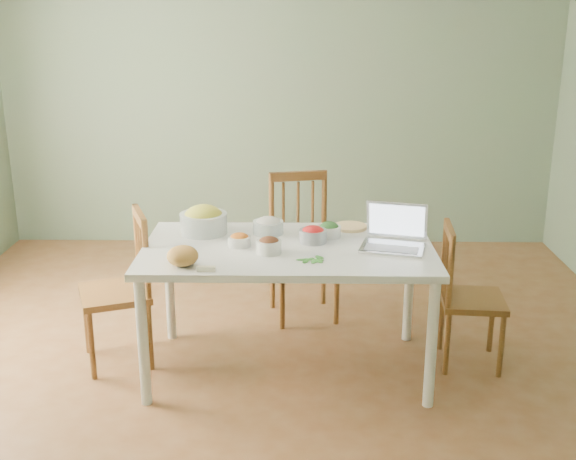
{
  "coord_description": "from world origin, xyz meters",
  "views": [
    {
      "loc": [
        0.18,
        -3.95,
        2.14
      ],
      "look_at": [
        0.12,
        -0.0,
        0.9
      ],
      "focal_mm": 44.43,
      "sensor_mm": 36.0,
      "label": 1
    }
  ],
  "objects_px": {
    "chair_right": "(473,297)",
    "laptop": "(393,229)",
    "chair_left": "(114,290)",
    "chair_far": "(304,249)",
    "bread_boule": "(183,256)",
    "bowl_squash": "(204,220)",
    "dining_table": "(288,309)"
  },
  "relations": [
    {
      "from": "chair_far",
      "to": "laptop",
      "type": "xyz_separation_m",
      "value": [
        0.51,
        -0.84,
        0.41
      ]
    },
    {
      "from": "chair_far",
      "to": "bowl_squash",
      "type": "relative_size",
      "value": 3.5
    },
    {
      "from": "chair_far",
      "to": "chair_left",
      "type": "xyz_separation_m",
      "value": [
        -1.17,
        -0.71,
        -0.03
      ]
    },
    {
      "from": "chair_left",
      "to": "laptop",
      "type": "distance_m",
      "value": 1.73
    },
    {
      "from": "chair_far",
      "to": "bread_boule",
      "type": "distance_m",
      "value": 1.35
    },
    {
      "from": "dining_table",
      "to": "chair_far",
      "type": "height_order",
      "value": "chair_far"
    },
    {
      "from": "chair_right",
      "to": "laptop",
      "type": "bearing_deg",
      "value": 110.08
    },
    {
      "from": "chair_left",
      "to": "laptop",
      "type": "bearing_deg",
      "value": 64.94
    },
    {
      "from": "chair_left",
      "to": "chair_right",
      "type": "bearing_deg",
      "value": 69.71
    },
    {
      "from": "chair_left",
      "to": "bowl_squash",
      "type": "distance_m",
      "value": 0.69
    },
    {
      "from": "chair_right",
      "to": "bowl_squash",
      "type": "bearing_deg",
      "value": 89.63
    },
    {
      "from": "chair_left",
      "to": "chair_right",
      "type": "distance_m",
      "value": 2.2
    },
    {
      "from": "chair_right",
      "to": "bowl_squash",
      "type": "relative_size",
      "value": 3.04
    },
    {
      "from": "chair_left",
      "to": "bread_boule",
      "type": "relative_size",
      "value": 5.6
    },
    {
      "from": "laptop",
      "to": "chair_right",
      "type": "bearing_deg",
      "value": 29.79
    },
    {
      "from": "chair_left",
      "to": "dining_table",
      "type": "bearing_deg",
      "value": 64.77
    },
    {
      "from": "chair_far",
      "to": "chair_left",
      "type": "bearing_deg",
      "value": -161.35
    },
    {
      "from": "chair_left",
      "to": "laptop",
      "type": "xyz_separation_m",
      "value": [
        1.67,
        -0.13,
        0.44
      ]
    },
    {
      "from": "laptop",
      "to": "chair_far",
      "type": "bearing_deg",
      "value": 135.74
    },
    {
      "from": "chair_far",
      "to": "bread_boule",
      "type": "relative_size",
      "value": 5.96
    },
    {
      "from": "chair_right",
      "to": "bowl_squash",
      "type": "distance_m",
      "value": 1.72
    },
    {
      "from": "dining_table",
      "to": "bowl_squash",
      "type": "distance_m",
      "value": 0.76
    },
    {
      "from": "dining_table",
      "to": "chair_left",
      "type": "xyz_separation_m",
      "value": [
        -1.07,
        0.09,
        0.08
      ]
    },
    {
      "from": "chair_far",
      "to": "bread_boule",
      "type": "height_order",
      "value": "chair_far"
    },
    {
      "from": "chair_far",
      "to": "chair_right",
      "type": "relative_size",
      "value": 1.15
    },
    {
      "from": "chair_left",
      "to": "laptop",
      "type": "relative_size",
      "value": 2.68
    },
    {
      "from": "chair_right",
      "to": "laptop",
      "type": "distance_m",
      "value": 0.72
    },
    {
      "from": "bread_boule",
      "to": "bowl_squash",
      "type": "height_order",
      "value": "bowl_squash"
    },
    {
      "from": "dining_table",
      "to": "chair_right",
      "type": "relative_size",
      "value": 1.91
    },
    {
      "from": "bread_boule",
      "to": "bowl_squash",
      "type": "relative_size",
      "value": 0.59
    },
    {
      "from": "chair_left",
      "to": "bowl_squash",
      "type": "bearing_deg",
      "value": 86.43
    },
    {
      "from": "dining_table",
      "to": "bowl_squash",
      "type": "bearing_deg",
      "value": 154.38
    }
  ]
}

